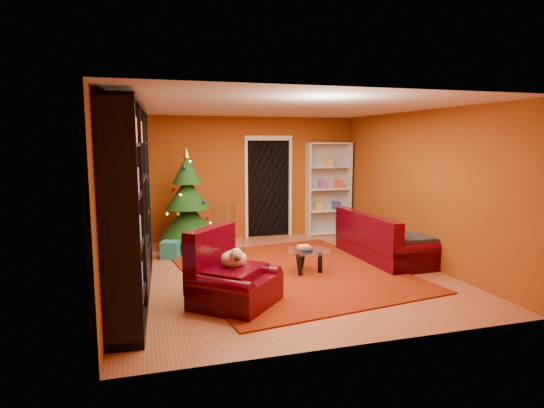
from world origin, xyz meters
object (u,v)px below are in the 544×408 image
object	(u,v)px
gift_box_green	(201,244)
sofa	(384,236)
acrylic_chair	(229,234)
armchair	(235,275)
dog	(234,259)
coffee_table	(307,261)
rug	(292,272)
christmas_tree	(188,201)
gift_box_red	(209,238)
media_unit	(126,204)
white_bookshelf	(328,189)
gift_box_teal	(170,250)

from	to	relation	value
gift_box_green	sofa	xyz separation A→B (m)	(3.03, -1.53, 0.29)
acrylic_chair	armchair	bearing A→B (deg)	-113.50
gift_box_green	dog	distance (m)	3.00
coffee_table	acrylic_chair	size ratio (longest dim) A/B	0.82
sofa	coffee_table	world-z (taller)	sofa
rug	armchair	distance (m)	1.71
christmas_tree	gift_box_red	size ratio (longest dim) A/B	8.40
armchair	christmas_tree	bearing A→B (deg)	47.00
rug	dog	world-z (taller)	dog
media_unit	dog	size ratio (longest dim) A/B	8.31
gift_box_green	white_bookshelf	xyz separation A→B (m)	(2.96, 0.80, 0.89)
coffee_table	gift_box_teal	bearing A→B (deg)	141.93
gift_box_red	coffee_table	distance (m)	2.84
media_unit	gift_box_teal	bearing A→B (deg)	74.54
coffee_table	gift_box_green	bearing A→B (deg)	125.77
rug	media_unit	distance (m)	2.82
gift_box_green	media_unit	bearing A→B (deg)	-118.15
acrylic_chair	sofa	bearing A→B (deg)	-30.24
white_bookshelf	sofa	bearing A→B (deg)	-85.46
gift_box_green	sofa	bearing A→B (deg)	-26.72
armchair	acrylic_chair	size ratio (longest dim) A/B	1.13
media_unit	white_bookshelf	world-z (taller)	media_unit
rug	gift_box_teal	distance (m)	2.35
rug	dog	xyz separation A→B (m)	(-1.18, -1.10, 0.58)
dog	acrylic_chair	bearing A→B (deg)	33.32
rug	gift_box_red	world-z (taller)	gift_box_red
rug	gift_box_red	size ratio (longest dim) A/B	15.96
rug	white_bookshelf	distance (m)	3.34
white_bookshelf	gift_box_teal	bearing A→B (deg)	-158.83
dog	gift_box_teal	bearing A→B (deg)	56.47
armchair	media_unit	bearing A→B (deg)	104.81
gift_box_red	armchair	xyz separation A→B (m)	(-0.20, -3.64, 0.28)
coffee_table	rug	bearing A→B (deg)	151.82
gift_box_teal	dog	distance (m)	2.70
christmas_tree	dog	xyz separation A→B (m)	(0.25, -3.17, -0.36)
white_bookshelf	christmas_tree	bearing A→B (deg)	-166.62
rug	gift_box_green	distance (m)	2.23
dog	sofa	xyz separation A→B (m)	(3.00, 1.44, -0.17)
gift_box_red	acrylic_chair	xyz separation A→B (m)	(0.15, -1.40, 0.34)
media_unit	christmas_tree	xyz separation A→B (m)	(1.05, 2.56, -0.32)
media_unit	dog	distance (m)	1.59
rug	armchair	world-z (taller)	armchair
gift_box_green	acrylic_chair	bearing A→B (deg)	-63.75
media_unit	acrylic_chair	xyz separation A→B (m)	(1.65, 1.56, -0.82)
dog	coffee_table	distance (m)	1.75
media_unit	white_bookshelf	size ratio (longest dim) A/B	1.58
media_unit	rug	bearing A→B (deg)	14.25
sofa	christmas_tree	bearing A→B (deg)	59.89
gift_box_green	christmas_tree	bearing A→B (deg)	136.44
rug	sofa	size ratio (longest dim) A/B	1.89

